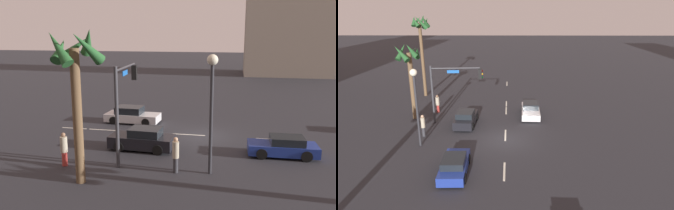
# 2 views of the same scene
# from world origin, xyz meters

# --- Properties ---
(ground_plane) EXTENTS (220.00, 220.00, 0.00)m
(ground_plane) POSITION_xyz_m (0.00, 0.00, 0.00)
(ground_plane) COLOR #28282D
(lane_stripe_2) EXTENTS (2.36, 0.14, 0.01)m
(lane_stripe_2) POSITION_xyz_m (-5.03, 0.00, 0.01)
(lane_stripe_2) COLOR silver
(lane_stripe_2) RESTS_ON ground_plane
(lane_stripe_3) EXTENTS (2.35, 0.14, 0.01)m
(lane_stripe_3) POSITION_xyz_m (0.90, 0.00, 0.01)
(lane_stripe_3) COLOR silver
(lane_stripe_3) RESTS_ON ground_plane
(lane_stripe_4) EXTENTS (2.36, 0.14, 0.01)m
(lane_stripe_4) POSITION_xyz_m (7.39, 0.00, 0.01)
(lane_stripe_4) COLOR silver
(lane_stripe_4) RESTS_ON ground_plane
(lane_stripe_5) EXTENTS (2.02, 0.14, 0.01)m
(lane_stripe_5) POSITION_xyz_m (9.81, 0.00, 0.01)
(lane_stripe_5) COLOR silver
(lane_stripe_5) RESTS_ON ground_plane
(car_0) EXTENTS (4.45, 2.05, 1.34)m
(car_0) POSITION_xyz_m (5.94, -2.53, 0.62)
(car_0) COLOR silver
(car_0) RESTS_ON ground_plane
(car_2) EXTENTS (4.07, 1.86, 1.22)m
(car_2) POSITION_xyz_m (-5.23, 3.29, 0.57)
(car_2) COLOR navy
(car_2) RESTS_ON ground_plane
(car_4) EXTENTS (4.10, 1.97, 1.40)m
(car_4) POSITION_xyz_m (3.31, 3.75, 0.65)
(car_4) COLOR black
(car_4) RESTS_ON ground_plane
(traffic_signal) EXTENTS (0.61, 4.86, 5.53)m
(traffic_signal) POSITION_xyz_m (3.98, 5.16, 3.78)
(traffic_signal) COLOR #38383D
(traffic_signal) RESTS_ON ground_plane
(streetlamp) EXTENTS (0.56, 0.56, 6.21)m
(streetlamp) POSITION_xyz_m (-1.15, 6.79, 4.35)
(streetlamp) COLOR #2D2D33
(streetlamp) RESTS_ON ground_plane
(pedestrian_0) EXTENTS (0.45, 0.45, 1.94)m
(pedestrian_0) POSITION_xyz_m (0.63, 7.02, 1.03)
(pedestrian_0) COLOR #333338
(pedestrian_0) RESTS_ON ground_plane
(pedestrian_1) EXTENTS (0.47, 0.47, 1.90)m
(pedestrian_1) POSITION_xyz_m (6.83, 7.25, 1.00)
(pedestrian_1) COLOR #BF3833
(pedestrian_1) RESTS_ON ground_plane
(palm_tree_1) EXTENTS (2.65, 2.62, 7.55)m
(palm_tree_1) POSITION_xyz_m (4.97, 9.18, 5.41)
(palm_tree_1) COLOR brown
(palm_tree_1) RESTS_ON ground_plane
(building_3) EXTENTS (14.21, 10.71, 22.94)m
(building_3) POSITION_xyz_m (-10.60, -40.27, 11.47)
(building_3) COLOR #9E9384
(building_3) RESTS_ON ground_plane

